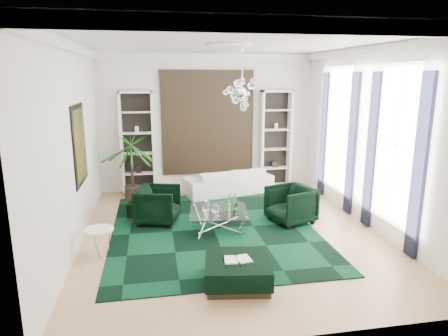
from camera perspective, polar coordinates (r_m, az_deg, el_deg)
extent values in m
cube|color=tan|center=(8.43, 1.05, -9.27)|extent=(6.00, 7.00, 0.02)
cube|color=white|center=(7.82, 1.17, 17.60)|extent=(6.00, 7.00, 0.02)
cube|color=silver|center=(11.33, -2.39, 6.50)|extent=(6.00, 0.02, 3.80)
cube|color=silver|center=(4.59, 9.71, -3.44)|extent=(6.00, 0.02, 3.80)
cube|color=silver|center=(7.89, -20.88, 2.79)|extent=(0.02, 7.00, 3.80)
cube|color=silver|center=(8.98, 20.34, 3.98)|extent=(0.02, 7.00, 3.80)
cylinder|color=white|center=(8.11, 0.73, 17.15)|extent=(0.90, 0.90, 0.05)
cube|color=black|center=(11.28, -2.35, 6.47)|extent=(2.50, 0.06, 2.80)
cube|color=black|center=(8.48, -19.87, 3.18)|extent=(0.04, 1.30, 1.60)
cube|color=white|center=(8.22, 23.35, 2.95)|extent=(0.03, 1.10, 2.90)
cube|color=black|center=(7.62, 26.15, 0.04)|extent=(0.07, 0.30, 3.25)
cube|color=black|center=(8.89, 20.29, 2.27)|extent=(0.07, 0.30, 3.25)
cube|color=white|center=(10.28, 16.05, 5.34)|extent=(0.03, 1.10, 2.90)
cube|color=black|center=(9.61, 17.79, 3.21)|extent=(0.07, 0.30, 3.25)
cube|color=black|center=(11.00, 14.03, 4.61)|extent=(0.07, 0.30, 3.25)
cube|color=black|center=(8.58, -1.54, -8.71)|extent=(4.20, 5.00, 0.02)
imported|color=white|center=(11.01, 0.62, -1.90)|extent=(2.54, 1.45, 0.70)
imported|color=black|center=(8.97, -9.41, -5.21)|extent=(1.10, 1.08, 0.81)
imported|color=black|center=(8.98, 9.52, -5.18)|extent=(1.13, 1.11, 0.81)
cube|color=black|center=(9.45, -10.40, -5.61)|extent=(1.06, 1.06, 0.40)
cube|color=black|center=(6.45, 1.93, -14.58)|extent=(1.13, 1.13, 0.40)
cube|color=white|center=(6.35, 1.94, -12.87)|extent=(0.42, 0.28, 0.03)
cylinder|color=white|center=(7.66, -17.30, -10.13)|extent=(0.62, 0.62, 0.50)
imported|color=#184F13|center=(8.24, 1.61, -5.77)|extent=(0.14, 0.12, 0.24)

